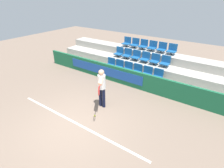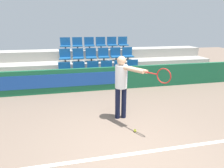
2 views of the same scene
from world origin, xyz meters
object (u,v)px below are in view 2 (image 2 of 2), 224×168
Objects in this scene: stadium_chair_1 at (79,70)px; stadium_chair_13 at (77,44)px; stadium_chair_0 at (65,71)px; stadium_chair_3 at (107,69)px; stadium_chair_2 at (93,69)px; stadium_chair_12 at (65,44)px; stadium_chair_9 at (104,55)px; stadium_chair_15 at (101,44)px; stadium_chair_4 at (120,68)px; stadium_chair_6 at (65,56)px; stadium_chair_7 at (78,56)px; stadium_chair_11 at (128,54)px; stadium_chair_5 at (133,67)px; stadium_chair_14 at (89,44)px; stadium_chair_8 at (91,55)px; stadium_chair_17 at (123,43)px; tennis_player at (123,82)px; stadium_chair_10 at (116,55)px; stadium_chair_16 at (112,43)px; tennis_ball at (135,131)px.

stadium_chair_1 is 1.00× the size of stadium_chair_13.
stadium_chair_0 and stadium_chair_3 have the same top height.
stadium_chair_13 reaches higher than stadium_chair_2.
stadium_chair_12 is at bearing 90.00° from stadium_chair_0.
stadium_chair_15 reaches higher than stadium_chair_9.
stadium_chair_4 is 1.00× the size of stadium_chair_12.
stadium_chair_3 is 1.97m from stadium_chair_6.
stadium_chair_7 is 1.00× the size of stadium_chair_11.
stadium_chair_15 is at bearing 141.87° from stadium_chair_11.
stadium_chair_5 is 1.00× the size of stadium_chair_12.
stadium_chair_14 is (-0.57, 1.79, 0.85)m from stadium_chair_3.
stadium_chair_8 is at bearing 57.50° from stadium_chair_1.
stadium_chair_9 is (0.57, 0.00, 0.00)m from stadium_chair_8.
stadium_chair_6 is 1.00× the size of stadium_chair_13.
stadium_chair_11 is at bearing 0.00° from stadium_chair_7.
stadium_chair_13 is (0.00, 1.79, 0.85)m from stadium_chair_1.
stadium_chair_13 is (-1.14, 1.79, 0.85)m from stadium_chair_3.
stadium_chair_15 is (1.14, 0.00, 0.00)m from stadium_chair_13.
stadium_chair_9 is (1.71, 0.89, 0.42)m from stadium_chair_0.
stadium_chair_8 is at bearing -152.38° from stadium_chair_17.
stadium_chair_12 is at bearing 133.70° from stadium_chair_3.
stadium_chair_15 reaches higher than tennis_player.
stadium_chair_6 is (-2.84, 0.89, 0.42)m from stadium_chair_5.
stadium_chair_13 reaches higher than stadium_chair_6.
stadium_chair_10 is at bearing -38.13° from stadium_chair_14.
stadium_chair_9 is (-1.14, 0.89, 0.42)m from stadium_chair_5.
stadium_chair_15 is at bearing 180.00° from stadium_chair_17.
stadium_chair_6 is at bearing 122.50° from stadium_chair_1.
stadium_chair_10 is (0.57, 0.89, 0.42)m from stadium_chair_3.
stadium_chair_16 is at bearing 72.33° from stadium_chair_3.
stadium_chair_17 is (1.71, 0.89, 0.42)m from stadium_chair_8.
stadium_chair_5 is 1.14m from stadium_chair_10.
stadium_chair_4 is at bearing 0.00° from stadium_chair_2.
stadium_chair_10 is at bearing -21.43° from stadium_chair_12.
stadium_chair_3 is at bearing -27.62° from stadium_chair_6.
stadium_chair_4 is 1.97m from stadium_chair_7.
stadium_chair_11 is 1.00× the size of stadium_chair_15.
tennis_player reaches higher than stadium_chair_1.
stadium_chair_16 is at bearing 57.50° from stadium_chair_9.
stadium_chair_17 is at bearing 0.00° from stadium_chair_15.
stadium_chair_8 is 1.00× the size of stadium_chair_12.
stadium_chair_15 is at bearing 57.50° from stadium_chair_8.
tennis_ball is at bearing -103.46° from stadium_chair_11.
tennis_ball is (1.77, -4.49, -1.07)m from stadium_chair_6.
stadium_chair_15 is 1.00× the size of stadium_chair_17.
stadium_chair_0 is 1.00× the size of stadium_chair_11.
stadium_chair_6 is 0.99m from stadium_chair_12.
stadium_chair_10 is at bearing 180.00° from stadium_chair_11.
stadium_chair_11 is at bearing -27.62° from stadium_chair_14.
stadium_chair_17 is 4.89m from tennis_player.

